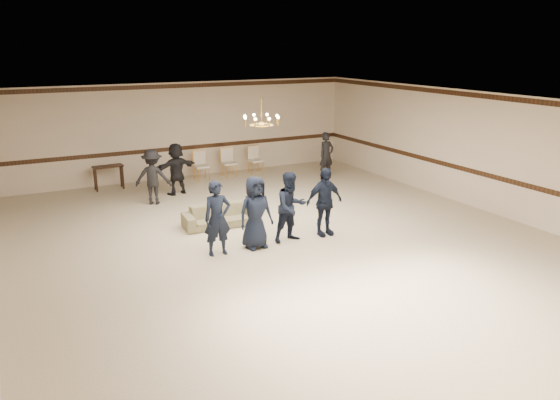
{
  "coord_description": "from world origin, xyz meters",
  "views": [
    {
      "loc": [
        -5.56,
        -10.62,
        4.44
      ],
      "look_at": [
        -0.28,
        -0.5,
        1.11
      ],
      "focal_mm": 34.6,
      "sensor_mm": 36.0,
      "label": 1
    }
  ],
  "objects_px": {
    "boy_b": "(255,212)",
    "banquet_chair_right": "(256,160)",
    "chandelier": "(261,112)",
    "adult_left": "(153,177)",
    "boy_a": "(217,218)",
    "settee": "(220,216)",
    "banquet_chair_mid": "(229,163)",
    "adult_mid": "(176,169)",
    "boy_d": "(324,202)",
    "banquet_chair_left": "(202,166)",
    "adult_right": "(326,156)",
    "console_table": "(109,177)",
    "boy_c": "(291,207)"
  },
  "relations": [
    {
      "from": "chandelier",
      "to": "banquet_chair_left",
      "type": "xyz_separation_m",
      "value": [
        0.27,
        5.25,
        -2.39
      ]
    },
    {
      "from": "banquet_chair_left",
      "to": "adult_left",
      "type": "bearing_deg",
      "value": -135.04
    },
    {
      "from": "banquet_chair_left",
      "to": "boy_a",
      "type": "bearing_deg",
      "value": -104.81
    },
    {
      "from": "banquet_chair_right",
      "to": "chandelier",
      "type": "bearing_deg",
      "value": -118.17
    },
    {
      "from": "chandelier",
      "to": "adult_mid",
      "type": "bearing_deg",
      "value": 104.17
    },
    {
      "from": "adult_mid",
      "to": "boy_c",
      "type": "bearing_deg",
      "value": 88.82
    },
    {
      "from": "boy_b",
      "to": "boy_d",
      "type": "xyz_separation_m",
      "value": [
        1.8,
        0.0,
        0.0
      ]
    },
    {
      "from": "chandelier",
      "to": "adult_left",
      "type": "relative_size",
      "value": 0.6
    },
    {
      "from": "chandelier",
      "to": "adult_right",
      "type": "xyz_separation_m",
      "value": [
        4.11,
        3.52,
        -2.09
      ]
    },
    {
      "from": "boy_a",
      "to": "boy_c",
      "type": "distance_m",
      "value": 1.8
    },
    {
      "from": "boy_a",
      "to": "settee",
      "type": "bearing_deg",
      "value": 69.92
    },
    {
      "from": "console_table",
      "to": "boy_c",
      "type": "bearing_deg",
      "value": -70.65
    },
    {
      "from": "chandelier",
      "to": "boy_d",
      "type": "bearing_deg",
      "value": -50.59
    },
    {
      "from": "banquet_chair_left",
      "to": "chandelier",
      "type": "bearing_deg",
      "value": -91.16
    },
    {
      "from": "boy_b",
      "to": "adult_mid",
      "type": "height_order",
      "value": "boy_b"
    },
    {
      "from": "boy_d",
      "to": "adult_right",
      "type": "distance_m",
      "value": 5.68
    },
    {
      "from": "boy_c",
      "to": "adult_right",
      "type": "distance_m",
      "value": 6.22
    },
    {
      "from": "adult_left",
      "to": "boy_a",
      "type": "bearing_deg",
      "value": 118.45
    },
    {
      "from": "banquet_chair_left",
      "to": "console_table",
      "type": "bearing_deg",
      "value": 178.0
    },
    {
      "from": "settee",
      "to": "chandelier",
      "type": "bearing_deg",
      "value": -24.87
    },
    {
      "from": "chandelier",
      "to": "banquet_chair_right",
      "type": "distance_m",
      "value": 6.2
    },
    {
      "from": "boy_a",
      "to": "adult_mid",
      "type": "bearing_deg",
      "value": 85.07
    },
    {
      "from": "settee",
      "to": "adult_mid",
      "type": "height_order",
      "value": "adult_mid"
    },
    {
      "from": "boy_a",
      "to": "banquet_chair_left",
      "type": "relative_size",
      "value": 1.71
    },
    {
      "from": "chandelier",
      "to": "adult_left",
      "type": "height_order",
      "value": "chandelier"
    },
    {
      "from": "boy_a",
      "to": "console_table",
      "type": "bearing_deg",
      "value": 101.5
    },
    {
      "from": "chandelier",
      "to": "adult_right",
      "type": "relative_size",
      "value": 0.6
    },
    {
      "from": "chandelier",
      "to": "console_table",
      "type": "height_order",
      "value": "chandelier"
    },
    {
      "from": "banquet_chair_mid",
      "to": "console_table",
      "type": "relative_size",
      "value": 1.06
    },
    {
      "from": "settee",
      "to": "banquet_chair_right",
      "type": "xyz_separation_m",
      "value": [
        3.21,
        4.74,
        0.21
      ]
    },
    {
      "from": "boy_a",
      "to": "adult_right",
      "type": "xyz_separation_m",
      "value": [
        5.78,
        4.78,
        -0.04
      ]
    },
    {
      "from": "adult_left",
      "to": "console_table",
      "type": "relative_size",
      "value": 1.73
    },
    {
      "from": "banquet_chair_mid",
      "to": "banquet_chair_right",
      "type": "distance_m",
      "value": 1.0
    },
    {
      "from": "boy_d",
      "to": "adult_left",
      "type": "relative_size",
      "value": 1.05
    },
    {
      "from": "adult_mid",
      "to": "banquet_chair_right",
      "type": "xyz_separation_m",
      "value": [
        3.26,
        1.33,
        -0.31
      ]
    },
    {
      "from": "boy_d",
      "to": "adult_mid",
      "type": "distance_m",
      "value": 5.56
    },
    {
      "from": "boy_d",
      "to": "banquet_chair_mid",
      "type": "bearing_deg",
      "value": 87.01
    },
    {
      "from": "adult_mid",
      "to": "adult_left",
      "type": "bearing_deg",
      "value": 24.48
    },
    {
      "from": "boy_b",
      "to": "banquet_chair_right",
      "type": "height_order",
      "value": "boy_b"
    },
    {
      "from": "boy_b",
      "to": "boy_d",
      "type": "distance_m",
      "value": 1.8
    },
    {
      "from": "chandelier",
      "to": "banquet_chair_left",
      "type": "relative_size",
      "value": 0.98
    },
    {
      "from": "boy_a",
      "to": "boy_b",
      "type": "relative_size",
      "value": 1.0
    },
    {
      "from": "settee",
      "to": "banquet_chair_mid",
      "type": "xyz_separation_m",
      "value": [
        2.21,
        4.74,
        0.21
      ]
    },
    {
      "from": "adult_right",
      "to": "console_table",
      "type": "height_order",
      "value": "adult_right"
    },
    {
      "from": "boy_c",
      "to": "settee",
      "type": "xyz_separation_m",
      "value": [
        -1.07,
        1.76,
        -0.55
      ]
    },
    {
      "from": "adult_mid",
      "to": "boy_d",
      "type": "bearing_deg",
      "value": 97.92
    },
    {
      "from": "adult_right",
      "to": "console_table",
      "type": "distance_m",
      "value": 7.11
    },
    {
      "from": "banquet_chair_left",
      "to": "console_table",
      "type": "xyz_separation_m",
      "value": [
        -3.0,
        0.2,
        -0.1
      ]
    },
    {
      "from": "boy_d",
      "to": "chandelier",
      "type": "bearing_deg",
      "value": 128.55
    },
    {
      "from": "adult_right",
      "to": "console_table",
      "type": "bearing_deg",
      "value": 156.78
    }
  ]
}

